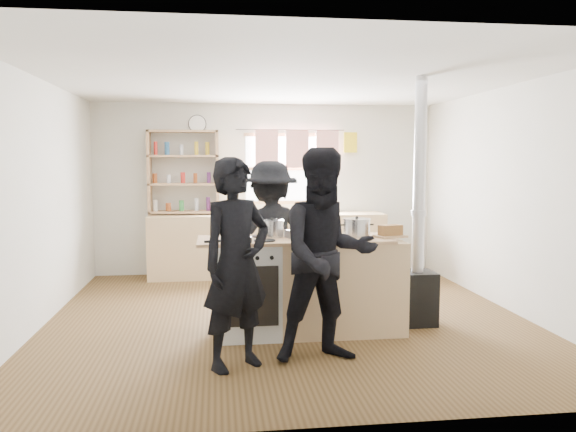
% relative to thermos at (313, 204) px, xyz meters
% --- Properties ---
extents(ground, '(5.00, 5.00, 0.01)m').
position_rel_thermos_xyz_m(ground, '(-0.66, -2.22, -1.04)').
color(ground, brown).
rests_on(ground, ground).
extents(back_counter, '(3.40, 0.55, 0.90)m').
position_rel_thermos_xyz_m(back_counter, '(-0.66, 0.00, -0.59)').
color(back_counter, '#D6B480').
rests_on(back_counter, ground).
extents(shelving_unit, '(1.00, 0.28, 1.20)m').
position_rel_thermos_xyz_m(shelving_unit, '(-1.86, 0.12, 0.48)').
color(shelving_unit, tan).
rests_on(shelving_unit, back_counter).
extents(thermos, '(0.10, 0.10, 0.27)m').
position_rel_thermos_xyz_m(thermos, '(0.00, 0.00, 0.00)').
color(thermos, silver).
rests_on(thermos, back_counter).
extents(cooking_island, '(1.97, 0.64, 0.93)m').
position_rel_thermos_xyz_m(cooking_island, '(-0.51, -2.77, -0.57)').
color(cooking_island, silver).
rests_on(cooking_island, ground).
extents(skillet_greens, '(0.32, 0.32, 0.05)m').
position_rel_thermos_xyz_m(skillet_greens, '(-1.21, -2.99, -0.08)').
color(skillet_greens, black).
rests_on(skillet_greens, cooking_island).
extents(roast_tray, '(0.42, 0.34, 0.08)m').
position_rel_thermos_xyz_m(roast_tray, '(-0.54, -2.75, -0.06)').
color(roast_tray, silver).
rests_on(roast_tray, cooking_island).
extents(stockpot_stove, '(0.23, 0.23, 0.19)m').
position_rel_thermos_xyz_m(stockpot_stove, '(-0.86, -2.66, -0.02)').
color(stockpot_stove, silver).
rests_on(stockpot_stove, cooking_island).
extents(stockpot_counter, '(0.27, 0.27, 0.20)m').
position_rel_thermos_xyz_m(stockpot_counter, '(-0.04, -2.73, -0.02)').
color(stockpot_counter, '#B2B2B4').
rests_on(stockpot_counter, cooking_island).
extents(bread_board, '(0.32, 0.27, 0.12)m').
position_rel_thermos_xyz_m(bread_board, '(0.27, -2.82, -0.05)').
color(bread_board, tan).
rests_on(bread_board, cooking_island).
extents(flue_heater, '(0.35, 0.35, 2.50)m').
position_rel_thermos_xyz_m(flue_heater, '(0.63, -2.63, -0.39)').
color(flue_heater, black).
rests_on(flue_heater, ground).
extents(person_near_left, '(0.74, 0.67, 1.70)m').
position_rel_thermos_xyz_m(person_near_left, '(-1.24, -3.61, -0.19)').
color(person_near_left, black).
rests_on(person_near_left, ground).
extents(person_near_right, '(0.93, 0.76, 1.78)m').
position_rel_thermos_xyz_m(person_near_right, '(-0.50, -3.54, -0.15)').
color(person_near_right, black).
rests_on(person_near_right, ground).
extents(person_far, '(1.22, 0.94, 1.67)m').
position_rel_thermos_xyz_m(person_far, '(-0.81, -1.91, -0.20)').
color(person_far, black).
rests_on(person_far, ground).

